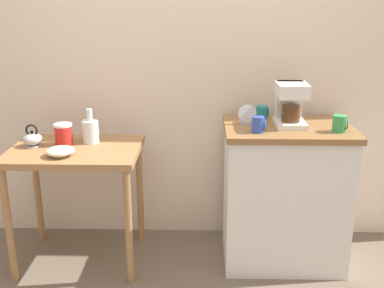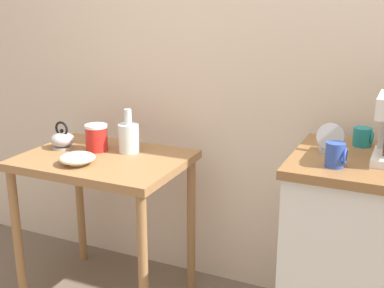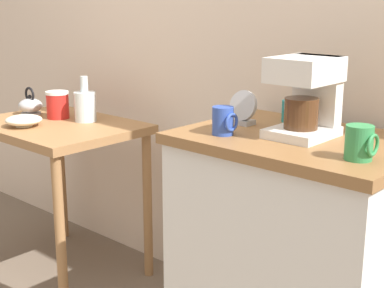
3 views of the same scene
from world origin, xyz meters
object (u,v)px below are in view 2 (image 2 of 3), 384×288
at_px(glass_carafe_vase, 129,137).
at_px(mug_blue, 336,155).
at_px(teakettle, 63,140).
at_px(canister_enamel, 97,138).
at_px(table_clock, 330,140).
at_px(mug_dark_teal, 363,137).
at_px(bowl_stoneware, 77,158).

distance_m(glass_carafe_vase, mug_blue, 1.06).
height_order(teakettle, canister_enamel, teakettle).
distance_m(teakettle, table_clock, 1.33).
relative_size(teakettle, table_clock, 1.19).
bearing_deg(teakettle, mug_blue, -5.28).
bearing_deg(mug_blue, canister_enamel, 172.02).
distance_m(canister_enamel, table_clock, 1.15).
height_order(mug_blue, mug_dark_teal, mug_blue).
distance_m(bowl_stoneware, table_clock, 1.13).
xyz_separation_m(canister_enamel, table_clock, (1.14, 0.00, 0.12)).
height_order(bowl_stoneware, canister_enamel, canister_enamel).
distance_m(bowl_stoneware, teakettle, 0.29).
relative_size(mug_dark_teal, table_clock, 0.68).
xyz_separation_m(teakettle, mug_blue, (1.37, -0.13, 0.14)).
height_order(glass_carafe_vase, mug_dark_teal, glass_carafe_vase).
bearing_deg(mug_blue, mug_dark_teal, 79.47).
xyz_separation_m(teakettle, mug_dark_teal, (1.43, 0.20, 0.13)).
xyz_separation_m(bowl_stoneware, canister_enamel, (-0.04, 0.22, 0.04)).
relative_size(teakettle, glass_carafe_vase, 0.67).
bearing_deg(mug_blue, table_clock, 106.34).
bearing_deg(glass_carafe_vase, mug_dark_teal, 5.79).
bearing_deg(bowl_stoneware, teakettle, 141.40).
xyz_separation_m(bowl_stoneware, mug_blue, (1.15, 0.05, 0.15)).
height_order(mug_blue, table_clock, table_clock).
distance_m(bowl_stoneware, glass_carafe_vase, 0.29).
distance_m(teakettle, glass_carafe_vase, 0.35).
distance_m(glass_carafe_vase, table_clock, 0.99).
distance_m(bowl_stoneware, mug_blue, 1.16).
relative_size(teakettle, mug_dark_teal, 1.77).
height_order(bowl_stoneware, mug_dark_teal, mug_dark_teal).
height_order(teakettle, mug_blue, mug_blue).
relative_size(glass_carafe_vase, table_clock, 1.78).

